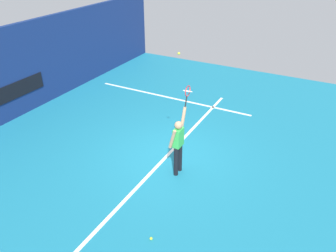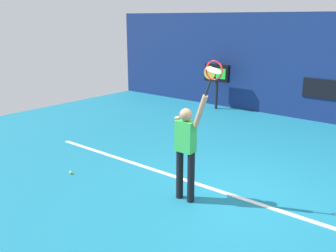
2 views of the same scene
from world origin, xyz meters
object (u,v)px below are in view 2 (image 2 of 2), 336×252
(tennis_player, at_px, (186,146))
(spare_ball, at_px, (71,173))
(tennis_racket, at_px, (213,72))
(scoreboard_clock, at_px, (217,75))

(tennis_player, bearing_deg, spare_ball, -166.68)
(tennis_racket, bearing_deg, tennis_player, 179.53)
(tennis_racket, bearing_deg, scoreboard_clock, 121.69)
(tennis_racket, height_order, scoreboard_clock, tennis_racket)
(tennis_racket, distance_m, scoreboard_clock, 7.64)
(scoreboard_clock, bearing_deg, spare_ball, -82.72)
(scoreboard_clock, height_order, spare_ball, scoreboard_clock)
(tennis_racket, relative_size, scoreboard_clock, 0.39)
(tennis_player, xyz_separation_m, spare_ball, (-2.55, -0.60, -0.98))
(scoreboard_clock, bearing_deg, tennis_player, -61.75)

